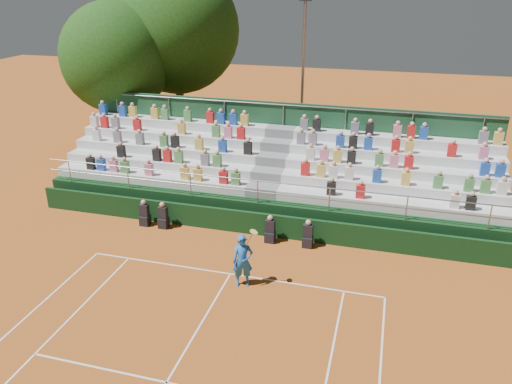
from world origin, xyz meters
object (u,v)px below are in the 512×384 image
(floodlight_mast, at_px, (303,71))
(tree_west, at_px, (116,58))
(tree_east, at_px, (176,30))
(tennis_player, at_px, (243,261))

(floodlight_mast, bearing_deg, tree_west, -171.06)
(tree_east, bearing_deg, tennis_player, -59.52)
(floodlight_mast, bearing_deg, tree_east, 170.70)
(tree_west, bearing_deg, tennis_player, -46.32)
(tennis_player, distance_m, floodlight_mast, 13.51)
(floodlight_mast, bearing_deg, tennis_player, -88.07)
(tennis_player, height_order, tree_west, tree_west)
(tree_west, bearing_deg, floodlight_mast, 8.94)
(tree_east, distance_m, floodlight_mast, 8.17)
(tree_west, xyz_separation_m, tree_east, (2.39, 2.90, 1.30))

